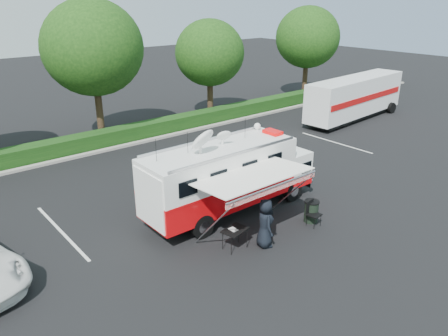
# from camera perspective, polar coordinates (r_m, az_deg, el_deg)

# --- Properties ---
(ground_plane) EXTENTS (120.00, 120.00, 0.00)m
(ground_plane) POSITION_cam_1_polar(r_m,az_deg,el_deg) (19.48, 0.94, -5.62)
(ground_plane) COLOR black
(ground_plane) RESTS_ON ground
(back_border) EXTENTS (60.00, 6.14, 8.87)m
(back_border) POSITION_cam_1_polar(r_m,az_deg,el_deg) (29.11, -14.39, 13.26)
(back_border) COLOR #9E998E
(back_border) RESTS_ON ground_plane
(stall_lines) EXTENTS (24.12, 5.50, 0.01)m
(stall_lines) POSITION_cam_1_polar(r_m,az_deg,el_deg) (21.36, -5.33, -3.14)
(stall_lines) COLOR silver
(stall_lines) RESTS_ON ground_plane
(command_truck) EXTENTS (8.26, 2.27, 3.97)m
(command_truck) POSITION_cam_1_polar(r_m,az_deg,el_deg) (18.72, 0.81, -1.06)
(command_truck) COLOR black
(command_truck) RESTS_ON ground_plane
(awning) EXTENTS (4.51, 2.35, 2.73)m
(awning) POSITION_cam_1_polar(r_m,az_deg,el_deg) (16.32, 4.23, -1.42)
(awning) COLOR white
(awning) RESTS_ON ground_plane
(person) EXTENTS (0.94, 1.11, 1.94)m
(person) POSITION_cam_1_polar(r_m,az_deg,el_deg) (17.04, 5.28, -10.05)
(person) COLOR black
(person) RESTS_ON ground_plane
(folding_table) EXTENTS (1.07, 0.85, 0.82)m
(folding_table) POSITION_cam_1_polar(r_m,az_deg,el_deg) (16.41, 1.44, -8.18)
(folding_table) COLOR black
(folding_table) RESTS_ON ground_plane
(folding_chair) EXTENTS (0.58, 0.61, 1.07)m
(folding_chair) POSITION_cam_1_polar(r_m,az_deg,el_deg) (18.45, 11.40, -5.50)
(folding_chair) COLOR black
(folding_chair) RESTS_ON ground_plane
(trash_bin) EXTENTS (0.63, 0.63, 0.94)m
(trash_bin) POSITION_cam_1_polar(r_m,az_deg,el_deg) (18.79, 11.33, -5.55)
(trash_bin) COLOR black
(trash_bin) RESTS_ON ground_plane
(semi_trailer) EXTENTS (10.45, 2.96, 3.18)m
(semi_trailer) POSITION_cam_1_polar(r_m,az_deg,el_deg) (35.06, 16.75, 8.82)
(semi_trailer) COLOR white
(semi_trailer) RESTS_ON ground_plane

